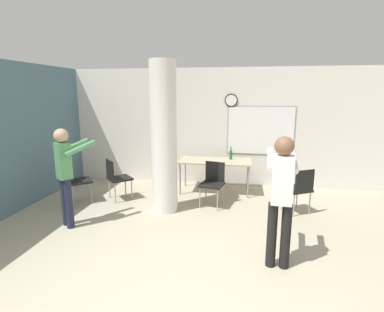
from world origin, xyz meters
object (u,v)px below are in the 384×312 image
at_px(chair_near_pillar, 117,176).
at_px(person_watching_back, 66,170).
at_px(chair_by_left_wall, 76,179).
at_px(folding_table, 215,162).
at_px(chair_mid_room, 299,187).
at_px(bottle_on_table, 231,155).
at_px(chair_table_front, 213,181).
at_px(person_playing_side, 281,192).

bearing_deg(chair_near_pillar, person_watching_back, -101.58).
distance_m(chair_near_pillar, person_watching_back, 1.45).
bearing_deg(chair_by_left_wall, person_watching_back, -65.82).
bearing_deg(person_watching_back, folding_table, 44.02).
height_order(chair_by_left_wall, person_watching_back, person_watching_back).
relative_size(folding_table, chair_mid_room, 1.84).
bearing_deg(chair_mid_room, bottle_on_table, 138.54).
distance_m(bottle_on_table, chair_table_front, 1.11).
relative_size(chair_near_pillar, person_playing_side, 0.51).
xyz_separation_m(chair_near_pillar, chair_by_left_wall, (-0.74, -0.31, 0.00)).
xyz_separation_m(person_playing_side, person_watching_back, (-3.35, 0.66, -0.03)).
bearing_deg(chair_mid_room, chair_near_pillar, 177.62).
relative_size(chair_mid_room, chair_near_pillar, 1.00).
bearing_deg(folding_table, chair_by_left_wall, -157.12).
bearing_deg(person_playing_side, folding_table, 110.73).
height_order(chair_by_left_wall, person_playing_side, person_playing_side).
bearing_deg(person_playing_side, person_watching_back, 168.84).
xyz_separation_m(chair_table_front, chair_by_left_wall, (-2.77, -0.31, 0.00)).
bearing_deg(person_watching_back, chair_table_front, 30.30).
height_order(person_playing_side, person_watching_back, person_playing_side).
height_order(chair_near_pillar, person_watching_back, person_watching_back).
xyz_separation_m(chair_table_front, person_watching_back, (-2.30, -1.34, 0.47)).
xyz_separation_m(chair_near_pillar, chair_table_front, (2.03, -0.00, 0.00)).
xyz_separation_m(folding_table, chair_by_left_wall, (-2.73, -1.15, -0.18)).
height_order(chair_mid_room, chair_near_pillar, same).
xyz_separation_m(chair_near_pillar, person_playing_side, (3.07, -2.01, 0.50)).
height_order(folding_table, chair_near_pillar, chair_near_pillar).
bearing_deg(person_watching_back, bottle_on_table, 42.05).
bearing_deg(folding_table, bottle_on_table, 25.44).
bearing_deg(person_watching_back, chair_near_pillar, 78.42).
bearing_deg(chair_table_front, chair_near_pillar, 179.94).
height_order(chair_mid_room, person_playing_side, person_playing_side).
relative_size(folding_table, chair_near_pillar, 1.84).
distance_m(folding_table, chair_mid_room, 1.94).
relative_size(bottle_on_table, chair_table_front, 0.34).
height_order(folding_table, bottle_on_table, bottle_on_table).
height_order(folding_table, chair_table_front, chair_table_front).
xyz_separation_m(chair_by_left_wall, person_watching_back, (0.47, -1.04, 0.47)).
bearing_deg(chair_near_pillar, folding_table, 22.96).
xyz_separation_m(chair_mid_room, chair_by_left_wall, (-4.38, -0.16, 0.00)).
bearing_deg(chair_by_left_wall, person_playing_side, -24.01).
xyz_separation_m(folding_table, bottle_on_table, (0.34, 0.16, 0.16)).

